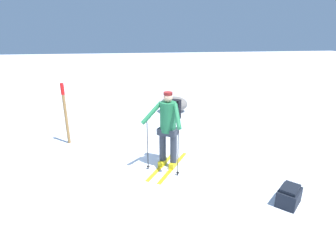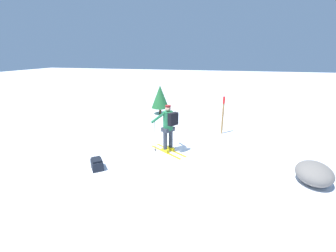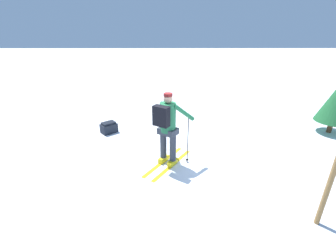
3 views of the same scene
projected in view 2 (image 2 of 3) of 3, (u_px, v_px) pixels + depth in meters
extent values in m
plane|color=white|center=(173.00, 145.00, 8.75)|extent=(80.00, 80.00, 0.00)
cube|color=gold|center=(165.00, 152.00, 8.08)|extent=(0.95, 1.37, 0.01)
cube|color=yellow|center=(165.00, 150.00, 8.06)|extent=(0.26, 0.31, 0.12)
cylinder|color=#2D333D|center=(165.00, 140.00, 7.93)|extent=(0.15, 0.15, 0.71)
cube|color=gold|center=(171.00, 150.00, 8.24)|extent=(0.95, 1.37, 0.01)
cube|color=yellow|center=(171.00, 148.00, 8.22)|extent=(0.26, 0.31, 0.12)
cylinder|color=#2D333D|center=(171.00, 138.00, 8.09)|extent=(0.15, 0.15, 0.71)
cube|color=#2D333D|center=(168.00, 129.00, 7.90)|extent=(0.51, 0.47, 0.14)
cylinder|color=#1E663D|center=(168.00, 120.00, 7.80)|extent=(0.35, 0.35, 0.65)
sphere|color=tan|center=(168.00, 109.00, 7.67)|extent=(0.20, 0.20, 0.20)
cylinder|color=maroon|center=(168.00, 106.00, 7.64)|extent=(0.19, 0.19, 0.06)
cube|color=black|center=(173.00, 119.00, 7.59)|extent=(0.38, 0.33, 0.43)
cylinder|color=black|center=(155.00, 136.00, 7.97)|extent=(0.02, 0.02, 1.18)
cylinder|color=black|center=(155.00, 150.00, 8.13)|extent=(0.07, 0.07, 0.01)
cylinder|color=#1E663D|center=(158.00, 118.00, 7.72)|extent=(0.11, 0.52, 0.44)
cylinder|color=black|center=(170.00, 132.00, 8.42)|extent=(0.02, 0.02, 1.18)
cylinder|color=black|center=(170.00, 145.00, 8.58)|extent=(0.07, 0.07, 0.01)
cylinder|color=#1E663D|center=(170.00, 115.00, 8.09)|extent=(0.51, 0.30, 0.44)
cube|color=black|center=(97.00, 165.00, 6.87)|extent=(0.56, 0.55, 0.28)
cube|color=black|center=(96.00, 160.00, 6.81)|extent=(0.46, 0.45, 0.06)
cylinder|color=olive|center=(223.00, 115.00, 9.71)|extent=(0.08, 0.08, 1.65)
cylinder|color=red|center=(224.00, 100.00, 9.50)|extent=(0.09, 0.09, 0.30)
ellipsoid|color=slate|center=(314.00, 173.00, 6.08)|extent=(1.08, 0.91, 0.59)
cylinder|color=#4C331E|center=(160.00, 111.00, 13.14)|extent=(0.14, 0.14, 0.37)
cone|color=#1E5B2D|center=(160.00, 97.00, 12.89)|extent=(1.00, 1.00, 1.30)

